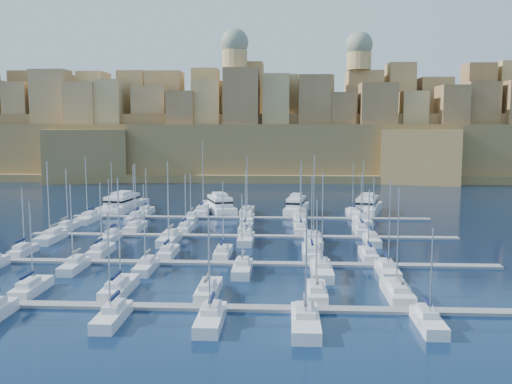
# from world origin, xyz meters

# --- Properties ---
(ground) EXTENTS (600.00, 600.00, 0.00)m
(ground) POSITION_xyz_m (0.00, 0.00, 0.00)
(ground) COLOR black
(ground) RESTS_ON ground
(pontoon_near) EXTENTS (84.00, 2.00, 0.40)m
(pontoon_near) POSITION_xyz_m (0.00, -34.00, 0.20)
(pontoon_near) COLOR slate
(pontoon_near) RESTS_ON ground
(pontoon_mid_near) EXTENTS (84.00, 2.00, 0.40)m
(pontoon_mid_near) POSITION_xyz_m (0.00, -12.00, 0.20)
(pontoon_mid_near) COLOR slate
(pontoon_mid_near) RESTS_ON ground
(pontoon_mid_far) EXTENTS (84.00, 2.00, 0.40)m
(pontoon_mid_far) POSITION_xyz_m (0.00, 10.00, 0.20)
(pontoon_mid_far) COLOR slate
(pontoon_mid_far) RESTS_ON ground
(pontoon_far) EXTENTS (84.00, 2.00, 0.40)m
(pontoon_far) POSITION_xyz_m (0.00, 32.00, 0.20)
(pontoon_far) COLOR slate
(pontoon_far) RESTS_ON ground
(sailboat_1) EXTENTS (2.56, 8.52, 12.49)m
(sailboat_1) POSITION_xyz_m (-24.77, -28.85, 0.73)
(sailboat_1) COLOR silver
(sailboat_1) RESTS_ON ground
(sailboat_2) EXTENTS (2.92, 9.72, 15.55)m
(sailboat_2) POSITION_xyz_m (-13.21, -28.26, 0.76)
(sailboat_2) COLOR silver
(sailboat_2) RESTS_ON ground
(sailboat_3) EXTENTS (2.66, 8.88, 12.24)m
(sailboat_3) POSITION_xyz_m (-1.34, -28.67, 0.73)
(sailboat_3) COLOR silver
(sailboat_3) RESTS_ON ground
(sailboat_4) EXTENTS (2.55, 8.49, 12.96)m
(sailboat_4) POSITION_xyz_m (12.57, -28.86, 0.73)
(sailboat_4) COLOR silver
(sailboat_4) RESTS_ON ground
(sailboat_5) EXTENTS (2.95, 9.83, 14.53)m
(sailboat_5) POSITION_xyz_m (22.95, -28.21, 0.75)
(sailboat_5) COLOR silver
(sailboat_5) RESTS_ON ground
(sailboat_8) EXTENTS (2.55, 8.49, 12.86)m
(sailboat_8) POSITION_xyz_m (-10.81, -39.13, 0.73)
(sailboat_8) COLOR silver
(sailboat_8) RESTS_ON ground
(sailboat_9) EXTENTS (2.72, 9.07, 12.30)m
(sailboat_9) POSITION_xyz_m (0.36, -39.42, 0.73)
(sailboat_9) COLOR silver
(sailboat_9) RESTS_ON ground
(sailboat_10) EXTENTS (3.03, 10.11, 14.03)m
(sailboat_10) POSITION_xyz_m (10.81, -39.93, 0.75)
(sailboat_10) COLOR silver
(sailboat_10) RESTS_ON ground
(sailboat_11) EXTENTS (2.46, 8.21, 11.49)m
(sailboat_11) POSITION_xyz_m (24.27, -39.00, 0.71)
(sailboat_11) COLOR silver
(sailboat_11) RESTS_ON ground
(sailboat_12) EXTENTS (2.29, 7.63, 11.96)m
(sailboat_12) POSITION_xyz_m (-35.98, -7.29, 0.72)
(sailboat_12) COLOR silver
(sailboat_12) RESTS_ON ground
(sailboat_13) EXTENTS (2.57, 8.56, 12.71)m
(sailboat_13) POSITION_xyz_m (-22.70, -6.83, 0.73)
(sailboat_13) COLOR silver
(sailboat_13) RESTS_ON ground
(sailboat_14) EXTENTS (2.39, 7.98, 12.31)m
(sailboat_14) POSITION_xyz_m (-11.11, -7.11, 0.72)
(sailboat_14) COLOR silver
(sailboat_14) RESTS_ON ground
(sailboat_15) EXTENTS (2.49, 8.31, 12.90)m
(sailboat_15) POSITION_xyz_m (-1.89, -6.95, 0.73)
(sailboat_15) COLOR silver
(sailboat_15) RESTS_ON ground
(sailboat_16) EXTENTS (2.99, 9.97, 14.10)m
(sailboat_16) POSITION_xyz_m (12.95, -6.14, 0.75)
(sailboat_16) COLOR silver
(sailboat_16) RESTS_ON ground
(sailboat_17) EXTENTS (2.44, 8.14, 11.73)m
(sailboat_17) POSITION_xyz_m (22.28, -7.04, 0.72)
(sailboat_17) COLOR silver
(sailboat_17) RESTS_ON ground
(sailboat_19) EXTENTS (2.46, 8.19, 13.55)m
(sailboat_19) POSITION_xyz_m (-23.47, -16.99, 0.73)
(sailboat_19) COLOR silver
(sailboat_19) RESTS_ON ground
(sailboat_20) EXTENTS (2.42, 8.07, 13.56)m
(sailboat_20) POSITION_xyz_m (-12.44, -16.93, 0.73)
(sailboat_20) COLOR silver
(sailboat_20) RESTS_ON ground
(sailboat_21) EXTENTS (2.64, 8.81, 12.26)m
(sailboat_21) POSITION_xyz_m (2.19, -17.29, 0.73)
(sailboat_21) COLOR silver
(sailboat_21) RESTS_ON ground
(sailboat_22) EXTENTS (3.03, 10.09, 15.60)m
(sailboat_22) POSITION_xyz_m (13.90, -17.92, 0.77)
(sailboat_22) COLOR silver
(sailboat_22) RESTS_ON ground
(sailboat_23) EXTENTS (2.61, 8.70, 14.37)m
(sailboat_23) POSITION_xyz_m (23.64, -17.24, 0.74)
(sailboat_23) COLOR silver
(sailboat_23) RESTS_ON ground
(sailboat_24) EXTENTS (2.52, 8.42, 13.15)m
(sailboat_24) POSITION_xyz_m (-37.12, 15.10, 0.73)
(sailboat_24) COLOR silver
(sailboat_24) RESTS_ON ground
(sailboat_25) EXTENTS (2.83, 9.42, 14.26)m
(sailboat_25) POSITION_xyz_m (-22.75, 15.59, 0.75)
(sailboat_25) COLOR silver
(sailboat_25) RESTS_ON ground
(sailboat_26) EXTENTS (2.47, 8.24, 12.18)m
(sailboat_26) POSITION_xyz_m (-12.14, 15.01, 0.72)
(sailboat_26) COLOR silver
(sailboat_26) RESTS_ON ground
(sailboat_27) EXTENTS (2.64, 8.81, 13.04)m
(sailboat_27) POSITION_xyz_m (0.35, 15.29, 0.73)
(sailboat_27) COLOR silver
(sailboat_27) RESTS_ON ground
(sailboat_28) EXTENTS (2.73, 9.09, 14.96)m
(sailboat_28) POSITION_xyz_m (11.67, 15.43, 0.75)
(sailboat_28) COLOR silver
(sailboat_28) RESTS_ON ground
(sailboat_29) EXTENTS (2.59, 8.63, 12.66)m
(sailboat_29) POSITION_xyz_m (23.90, 15.20, 0.73)
(sailboat_29) COLOR silver
(sailboat_29) RESTS_ON ground
(sailboat_30) EXTENTS (2.96, 9.85, 15.49)m
(sailboat_30) POSITION_xyz_m (-35.92, 4.19, 0.76)
(sailboat_30) COLOR silver
(sailboat_30) RESTS_ON ground
(sailboat_31) EXTENTS (2.37, 7.90, 12.09)m
(sailboat_31) POSITION_xyz_m (-24.71, 5.15, 0.72)
(sailboat_31) COLOR silver
(sailboat_31) RESTS_ON ground
(sailboat_32) EXTENTS (3.11, 10.35, 15.57)m
(sailboat_32) POSITION_xyz_m (-13.15, 3.95, 0.77)
(sailboat_32) COLOR silver
(sailboat_32) RESTS_ON ground
(sailboat_33) EXTENTS (2.77, 9.22, 13.29)m
(sailboat_33) POSITION_xyz_m (1.20, 4.51, 0.74)
(sailboat_33) COLOR silver
(sailboat_33) RESTS_ON ground
(sailboat_34) EXTENTS (3.12, 10.40, 16.81)m
(sailboat_34) POSITION_xyz_m (13.72, 3.93, 0.78)
(sailboat_34) COLOR silver
(sailboat_34) RESTS_ON ground
(sailboat_35) EXTENTS (2.45, 8.17, 12.71)m
(sailboat_35) POSITION_xyz_m (24.65, 5.02, 0.73)
(sailboat_35) COLOR silver
(sailboat_35) RESTS_ON ground
(sailboat_36) EXTENTS (2.65, 8.83, 13.17)m
(sailboat_36) POSITION_xyz_m (-34.48, 37.30, 0.73)
(sailboat_36) COLOR silver
(sailboat_36) RESTS_ON ground
(sailboat_37) EXTENTS (2.53, 8.44, 11.58)m
(sailboat_37) POSITION_xyz_m (-25.83, 37.11, 0.72)
(sailboat_37) COLOR silver
(sailboat_37) RESTS_ON ground
(sailboat_38) EXTENTS (3.26, 10.87, 18.34)m
(sailboat_38) POSITION_xyz_m (-11.90, 38.31, 0.79)
(sailboat_38) COLOR silver
(sailboat_38) RESTS_ON ground
(sailboat_39) EXTENTS (3.14, 10.46, 14.61)m
(sailboat_39) POSITION_xyz_m (-0.98, 38.10, 0.76)
(sailboat_39) COLOR silver
(sailboat_39) RESTS_ON ground
(sailboat_40) EXTENTS (2.86, 9.52, 13.20)m
(sailboat_40) POSITION_xyz_m (12.31, 37.64, 0.74)
(sailboat_40) COLOR silver
(sailboat_40) RESTS_ON ground
(sailboat_41) EXTENTS (2.61, 8.71, 13.40)m
(sailboat_41) POSITION_xyz_m (24.78, 37.25, 0.74)
(sailboat_41) COLOR silver
(sailboat_41) RESTS_ON ground
(sailboat_42) EXTENTS (3.20, 10.65, 15.17)m
(sailboat_42) POSITION_xyz_m (-36.32, 25.80, 0.77)
(sailboat_42) COLOR silver
(sailboat_42) RESTS_ON ground
(sailboat_43) EXTENTS (2.67, 8.90, 13.16)m
(sailboat_43) POSITION_xyz_m (-25.83, 26.66, 0.73)
(sailboat_43) COLOR silver
(sailboat_43) RESTS_ON ground
(sailboat_44) EXTENTS (2.37, 7.91, 11.47)m
(sailboat_44) POSITION_xyz_m (-12.96, 27.15, 0.71)
(sailboat_44) COLOR silver
(sailboat_44) RESTS_ON ground
(sailboat_45) EXTENTS (2.79, 9.31, 12.56)m
(sailboat_45) POSITION_xyz_m (-0.07, 26.46, 0.73)
(sailboat_45) COLOR silver
(sailboat_45) RESTS_ON ground
(sailboat_46) EXTENTS (2.93, 9.77, 12.92)m
(sailboat_46) POSITION_xyz_m (11.79, 26.24, 0.74)
(sailboat_46) COLOR silver
(sailboat_46) RESTS_ON ground
(sailboat_47) EXTENTS (3.21, 10.70, 14.66)m
(sailboat_47) POSITION_xyz_m (25.51, 25.78, 0.77)
(sailboat_47) COLOR silver
(sailboat_47) RESTS_ON ground
(motor_yacht_a) EXTENTS (8.77, 20.47, 5.25)m
(motor_yacht_a) POSITION_xyz_m (-33.24, 43.02, 1.73)
(motor_yacht_a) COLOR silver
(motor_yacht_a) RESTS_ON ground
(motor_yacht_b) EXTENTS (10.66, 18.02, 5.25)m
(motor_yacht_b) POSITION_xyz_m (-8.18, 41.82, 1.73)
(motor_yacht_b) COLOR silver
(motor_yacht_b) RESTS_ON ground
(motor_yacht_c) EXTENTS (6.84, 15.30, 5.25)m
(motor_yacht_c) POSITION_xyz_m (11.23, 40.60, 1.73)
(motor_yacht_c) COLOR silver
(motor_yacht_c) RESTS_ON ground
(motor_yacht_d) EXTENTS (9.77, 18.44, 5.25)m
(motor_yacht_d) POSITION_xyz_m (29.00, 42.00, 1.73)
(motor_yacht_d) COLOR silver
(motor_yacht_d) RESTS_ON ground
(fortified_city) EXTENTS (460.00, 108.95, 59.52)m
(fortified_city) POSITION_xyz_m (-0.19, 155.26, 14.74)
(fortified_city) COLOR brown
(fortified_city) RESTS_ON ground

